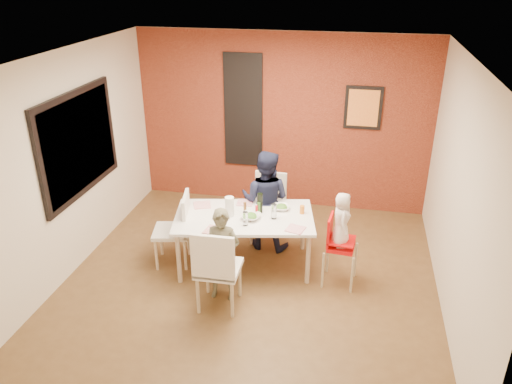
% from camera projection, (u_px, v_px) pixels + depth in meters
% --- Properties ---
extents(ground, '(4.50, 4.50, 0.00)m').
position_uv_depth(ground, '(251.00, 278.00, 6.22)').
color(ground, brown).
rests_on(ground, ground).
extents(ceiling, '(4.50, 4.50, 0.02)m').
position_uv_depth(ceiling, '(250.00, 58.00, 5.09)').
color(ceiling, silver).
rests_on(ceiling, wall_back).
extents(wall_back, '(4.50, 0.02, 2.70)m').
position_uv_depth(wall_back, '(282.00, 122.00, 7.65)').
color(wall_back, beige).
rests_on(wall_back, ground).
extents(wall_front, '(4.50, 0.02, 2.70)m').
position_uv_depth(wall_front, '(185.00, 298.00, 3.66)').
color(wall_front, beige).
rests_on(wall_front, ground).
extents(wall_left, '(0.02, 4.50, 2.70)m').
position_uv_depth(wall_left, '(70.00, 164.00, 6.07)').
color(wall_left, beige).
rests_on(wall_left, ground).
extents(wall_right, '(0.02, 4.50, 2.70)m').
position_uv_depth(wall_right, '(459.00, 196.00, 5.24)').
color(wall_right, beige).
rests_on(wall_right, ground).
extents(brick_accent_wall, '(4.50, 0.02, 2.70)m').
position_uv_depth(brick_accent_wall, '(282.00, 122.00, 7.63)').
color(brick_accent_wall, maroon).
rests_on(brick_accent_wall, ground).
extents(picture_window_frame, '(0.05, 1.70, 1.30)m').
position_uv_depth(picture_window_frame, '(79.00, 143.00, 6.16)').
color(picture_window_frame, black).
rests_on(picture_window_frame, wall_left).
extents(picture_window_pane, '(0.02, 1.55, 1.15)m').
position_uv_depth(picture_window_pane, '(80.00, 143.00, 6.16)').
color(picture_window_pane, black).
rests_on(picture_window_pane, wall_left).
extents(glassblock_strip, '(0.55, 0.03, 1.70)m').
position_uv_depth(glassblock_strip, '(243.00, 111.00, 7.67)').
color(glassblock_strip, silver).
rests_on(glassblock_strip, wall_back).
extents(glassblock_surround, '(0.60, 0.03, 1.76)m').
position_uv_depth(glassblock_surround, '(243.00, 111.00, 7.67)').
color(glassblock_surround, black).
rests_on(glassblock_surround, wall_back).
extents(art_print_frame, '(0.54, 0.03, 0.64)m').
position_uv_depth(art_print_frame, '(363.00, 108.00, 7.27)').
color(art_print_frame, black).
rests_on(art_print_frame, wall_back).
extents(art_print_canvas, '(0.44, 0.01, 0.54)m').
position_uv_depth(art_print_canvas, '(363.00, 108.00, 7.25)').
color(art_print_canvas, '#F99B37').
rests_on(art_print_canvas, wall_back).
extents(dining_table, '(1.87, 1.27, 0.71)m').
position_uv_depth(dining_table, '(244.00, 220.00, 6.24)').
color(dining_table, white).
rests_on(dining_table, ground).
extents(chair_near, '(0.48, 0.48, 1.03)m').
position_uv_depth(chair_near, '(216.00, 266.00, 5.43)').
color(chair_near, white).
rests_on(chair_near, ground).
extents(chair_far, '(0.47, 0.47, 0.96)m').
position_uv_depth(chair_far, '(269.00, 203.00, 6.94)').
color(chair_far, white).
rests_on(chair_far, ground).
extents(chair_left, '(0.53, 0.53, 0.97)m').
position_uv_depth(chair_left, '(178.00, 226.00, 6.34)').
color(chair_left, silver).
rests_on(chair_left, ground).
extents(high_chair, '(0.41, 0.41, 0.89)m').
position_uv_depth(high_chair, '(338.00, 244.00, 5.95)').
color(high_chair, red).
rests_on(high_chair, ground).
extents(child_near, '(0.42, 0.28, 1.13)m').
position_uv_depth(child_near, '(222.00, 255.00, 5.66)').
color(child_near, brown).
rests_on(child_near, ground).
extents(child_far, '(0.73, 0.60, 1.39)m').
position_uv_depth(child_far, '(265.00, 200.00, 6.66)').
color(child_far, '#161932').
rests_on(child_far, ground).
extents(toddler, '(0.27, 0.36, 0.67)m').
position_uv_depth(toddler, '(342.00, 220.00, 5.80)').
color(toddler, silver).
rests_on(toddler, high_chair).
extents(plate_near_left, '(0.25, 0.25, 0.01)m').
position_uv_depth(plate_near_left, '(214.00, 230.00, 5.86)').
color(plate_near_left, silver).
rests_on(plate_near_left, dining_table).
extents(plate_far_mid, '(0.22, 0.22, 0.01)m').
position_uv_depth(plate_far_mid, '(245.00, 203.00, 6.53)').
color(plate_far_mid, white).
rests_on(plate_far_mid, dining_table).
extents(plate_near_right, '(0.25, 0.25, 0.01)m').
position_uv_depth(plate_near_right, '(295.00, 229.00, 5.89)').
color(plate_near_right, white).
rests_on(plate_near_right, dining_table).
extents(plate_far_left, '(0.28, 0.28, 0.01)m').
position_uv_depth(plate_far_left, '(202.00, 205.00, 6.47)').
color(plate_far_left, white).
rests_on(plate_far_left, dining_table).
extents(salad_bowl_a, '(0.27, 0.27, 0.06)m').
position_uv_depth(salad_bowl_a, '(251.00, 217.00, 6.13)').
color(salad_bowl_a, white).
rests_on(salad_bowl_a, dining_table).
extents(salad_bowl_b, '(0.24, 0.24, 0.05)m').
position_uv_depth(salad_bowl_b, '(281.00, 207.00, 6.36)').
color(salad_bowl_b, white).
rests_on(salad_bowl_b, dining_table).
extents(wine_bottle, '(0.07, 0.07, 0.26)m').
position_uv_depth(wine_bottle, '(260.00, 203.00, 6.24)').
color(wine_bottle, black).
rests_on(wine_bottle, dining_table).
extents(wine_glass_a, '(0.06, 0.06, 0.18)m').
position_uv_depth(wine_glass_a, '(245.00, 219.00, 5.95)').
color(wine_glass_a, white).
rests_on(wine_glass_a, dining_table).
extents(wine_glass_b, '(0.07, 0.07, 0.19)m').
position_uv_depth(wine_glass_b, '(274.00, 211.00, 6.10)').
color(wine_glass_b, silver).
rests_on(wine_glass_b, dining_table).
extents(paper_towel_roll, '(0.11, 0.11, 0.25)m').
position_uv_depth(paper_towel_roll, '(230.00, 207.00, 6.16)').
color(paper_towel_roll, white).
rests_on(paper_towel_roll, dining_table).
extents(condiment_red, '(0.03, 0.03, 0.13)m').
position_uv_depth(condiment_red, '(256.00, 210.00, 6.20)').
color(condiment_red, red).
rests_on(condiment_red, dining_table).
extents(condiment_green, '(0.04, 0.04, 0.16)m').
position_uv_depth(condiment_green, '(259.00, 208.00, 6.23)').
color(condiment_green, '#397426').
rests_on(condiment_green, dining_table).
extents(condiment_brown, '(0.04, 0.04, 0.15)m').
position_uv_depth(condiment_brown, '(245.00, 208.00, 6.25)').
color(condiment_brown, brown).
rests_on(condiment_brown, dining_table).
extents(sippy_cup, '(0.06, 0.06, 0.11)m').
position_uv_depth(sippy_cup, '(302.00, 210.00, 6.25)').
color(sippy_cup, orange).
rests_on(sippy_cup, dining_table).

